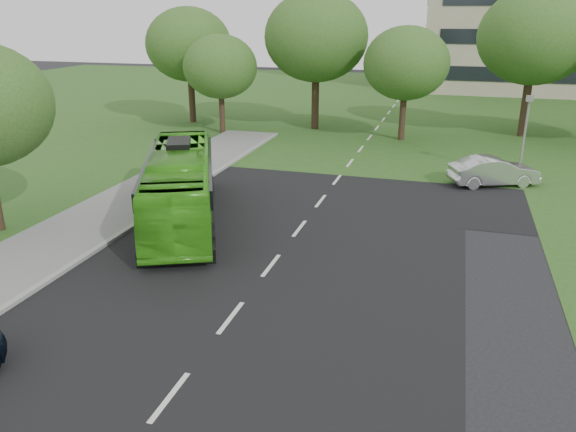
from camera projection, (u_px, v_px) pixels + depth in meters
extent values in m
plane|color=black|center=(253.00, 289.00, 19.25)|extent=(160.00, 160.00, 0.00)
cube|color=black|center=(356.00, 156.00, 37.27)|extent=(14.00, 120.00, 0.01)
cube|color=black|center=(337.00, 180.00, 31.86)|extent=(80.00, 12.00, 0.01)
cube|color=silver|center=(340.00, 175.00, 32.76)|extent=(0.15, 90.00, 0.01)
cube|color=#2D551C|center=(397.00, 102.00, 59.79)|extent=(120.00, 60.00, 0.01)
cylinder|color=black|center=(222.00, 115.00, 43.90)|extent=(0.43, 0.43, 2.84)
ellipsoid|color=#2C561C|center=(220.00, 67.00, 42.64)|extent=(5.64, 5.64, 4.80)
cylinder|color=black|center=(315.00, 104.00, 45.41)|extent=(0.59, 0.59, 3.94)
ellipsoid|color=#2C561C|center=(316.00, 37.00, 43.63)|extent=(8.11, 8.11, 6.90)
cylinder|color=black|center=(402.00, 119.00, 41.50)|extent=(0.46, 0.46, 3.09)
ellipsoid|color=#2C561C|center=(406.00, 63.00, 40.14)|extent=(6.14, 6.14, 5.22)
cylinder|color=black|center=(525.00, 110.00, 42.53)|extent=(0.61, 0.61, 4.07)
ellipsoid|color=#2C561C|center=(535.00, 36.00, 40.72)|extent=(8.17, 8.17, 6.95)
cylinder|color=black|center=(192.00, 101.00, 48.26)|extent=(0.55, 0.55, 3.63)
ellipsoid|color=#2C561C|center=(189.00, 44.00, 46.68)|extent=(7.11, 7.11, 6.05)
imported|color=green|center=(180.00, 186.00, 25.28)|extent=(7.21, 11.62, 3.21)
imported|color=silver|center=(494.00, 171.00, 30.68)|extent=(5.05, 3.43, 1.57)
cylinder|color=gray|center=(524.00, 139.00, 32.10)|extent=(0.13, 0.13, 4.33)
cube|color=gray|center=(530.00, 99.00, 31.32)|extent=(0.47, 0.44, 0.32)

